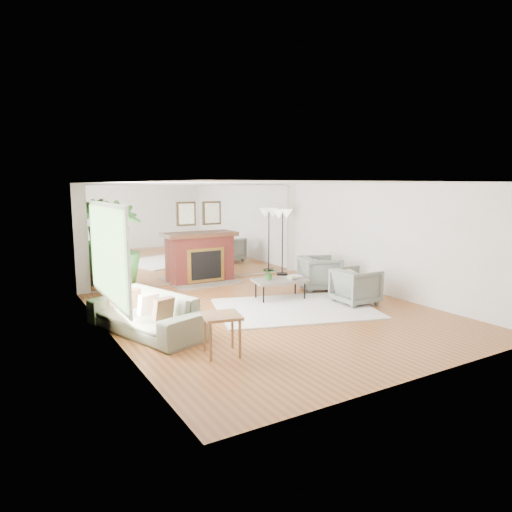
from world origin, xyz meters
TOP-DOWN VIEW (x-y plane):
  - ground at (0.00, 0.00)m, footprint 7.00×7.00m
  - wall_left at (-2.99, 0.00)m, footprint 0.02×7.00m
  - wall_right at (2.99, 0.00)m, footprint 0.02×7.00m
  - wall_back at (0.00, 3.49)m, footprint 6.00×0.02m
  - mirror_panel at (0.00, 3.47)m, footprint 5.40×0.04m
  - window_panel at (-2.96, 0.40)m, footprint 0.04×2.40m
  - fireplace at (0.00, 3.26)m, footprint 1.85×0.83m
  - area_rug at (0.54, 0.01)m, footprint 3.56×2.99m
  - coffee_table at (0.71, 0.79)m, footprint 1.23×0.85m
  - sofa at (-2.45, 0.09)m, footprint 1.56×2.44m
  - armchair_back at (2.04, 1.09)m, footprint 1.12×1.10m
  - armchair_front at (1.89, -0.29)m, footprint 0.86×0.83m
  - side_table at (-1.80, -1.47)m, footprint 0.64×0.64m
  - potted_ficus at (-2.34, 2.36)m, footprint 1.22×1.22m
  - floor_lamp at (2.31, 3.10)m, footprint 0.59×0.33m
  - tabletop_plant at (0.47, 0.87)m, footprint 0.30×0.27m
  - fruit_bowl at (0.92, 0.66)m, footprint 0.29×0.29m
  - book at (1.10, 0.88)m, footprint 0.23×0.30m

SIDE VIEW (x-z plane):
  - ground at x=0.00m, z-range 0.00..0.00m
  - area_rug at x=0.54m, z-range 0.00..0.03m
  - sofa at x=-2.45m, z-range 0.00..0.66m
  - armchair_front at x=1.89m, z-range 0.00..0.75m
  - armchair_back at x=2.04m, z-range 0.00..0.81m
  - coffee_table at x=0.71m, z-range 0.19..0.64m
  - book at x=1.10m, z-range 0.45..0.47m
  - fruit_bowl at x=0.92m, z-range 0.45..0.51m
  - side_table at x=-1.80m, z-range 0.20..0.81m
  - tabletop_plant at x=0.47m, z-range 0.45..0.74m
  - fireplace at x=0.00m, z-range -0.37..1.68m
  - potted_ficus at x=-2.34m, z-range 0.07..2.21m
  - wall_left at x=-2.99m, z-range 0.00..2.50m
  - wall_right at x=2.99m, z-range 0.00..2.50m
  - wall_back at x=0.00m, z-range 0.00..2.50m
  - mirror_panel at x=0.00m, z-range 0.05..2.45m
  - window_panel at x=-2.96m, z-range 0.60..2.10m
  - floor_lamp at x=2.31m, z-range 0.64..2.44m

